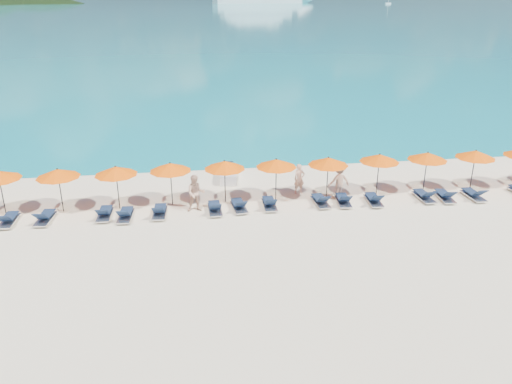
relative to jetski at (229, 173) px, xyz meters
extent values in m
plane|color=beige|center=(0.88, -8.19, -0.36)|extent=(1400.00, 1400.00, 0.00)
cube|color=#1FA9B2|center=(0.88, 651.81, -0.35)|extent=(1600.00, 1300.00, 0.01)
ellipsoid|color=black|center=(-149.12, 551.81, -35.36)|extent=(162.00, 126.00, 85.50)
cube|color=silver|center=(131.45, 558.75, 0.48)|extent=(6.33, 2.11, 1.69)
cube|color=silver|center=(206.05, 490.60, 0.40)|extent=(5.74, 1.91, 1.53)
cube|color=silver|center=(0.00, 0.03, -0.05)|extent=(1.16, 2.53, 0.56)
cube|color=black|center=(-0.02, -0.18, 0.36)|extent=(0.61, 1.07, 0.36)
cylinder|color=black|center=(0.06, 0.64, 0.51)|extent=(0.57, 0.12, 0.06)
imported|color=tan|center=(3.58, -2.71, 0.47)|extent=(0.66, 0.49, 1.65)
imported|color=tan|center=(-1.99, -4.31, 0.58)|extent=(0.94, 0.57, 1.88)
imported|color=tan|center=(5.51, -3.56, 0.57)|extent=(1.28, 0.74, 1.87)
cylinder|color=black|center=(-11.32, -3.34, 0.74)|extent=(0.05, 0.05, 2.20)
cylinder|color=black|center=(-8.56, -3.45, 0.74)|extent=(0.05, 0.05, 2.20)
cone|color=#FA5604|center=(-8.56, -3.45, 1.66)|extent=(2.10, 2.10, 0.42)
sphere|color=black|center=(-8.56, -3.45, 1.88)|extent=(0.08, 0.08, 0.08)
cylinder|color=black|center=(-5.82, -3.47, 0.74)|extent=(0.05, 0.05, 2.20)
cone|color=#FA5604|center=(-5.82, -3.47, 1.66)|extent=(2.10, 2.10, 0.42)
sphere|color=black|center=(-5.82, -3.47, 1.88)|extent=(0.08, 0.08, 0.08)
cylinder|color=black|center=(-3.19, -3.29, 0.74)|extent=(0.05, 0.05, 2.20)
cone|color=#FA5604|center=(-3.19, -3.29, 1.66)|extent=(2.10, 2.10, 0.42)
sphere|color=black|center=(-3.19, -3.29, 1.88)|extent=(0.08, 0.08, 0.08)
cylinder|color=black|center=(-0.47, -3.33, 0.74)|extent=(0.05, 0.05, 2.20)
cone|color=#FA5604|center=(-0.47, -3.33, 1.66)|extent=(2.10, 2.10, 0.42)
sphere|color=black|center=(-0.47, -3.33, 1.88)|extent=(0.08, 0.08, 0.08)
cylinder|color=black|center=(2.18, -3.41, 0.74)|extent=(0.05, 0.05, 2.20)
cone|color=#FA5604|center=(2.18, -3.41, 1.66)|extent=(2.10, 2.10, 0.42)
sphere|color=black|center=(2.18, -3.41, 1.88)|extent=(0.08, 0.08, 0.08)
cylinder|color=black|center=(4.90, -3.49, 0.74)|extent=(0.05, 0.05, 2.20)
cone|color=#FA5604|center=(4.90, -3.49, 1.66)|extent=(2.10, 2.10, 0.42)
sphere|color=black|center=(4.90, -3.49, 1.88)|extent=(0.08, 0.08, 0.08)
cylinder|color=black|center=(7.73, -3.33, 0.74)|extent=(0.05, 0.05, 2.20)
cone|color=#FA5604|center=(7.73, -3.33, 1.66)|extent=(2.10, 2.10, 0.42)
sphere|color=black|center=(7.73, -3.33, 1.88)|extent=(0.08, 0.08, 0.08)
cylinder|color=black|center=(10.39, -3.38, 0.74)|extent=(0.05, 0.05, 2.20)
cone|color=#FA5604|center=(10.39, -3.38, 1.66)|extent=(2.10, 2.10, 0.42)
sphere|color=black|center=(10.39, -3.38, 1.88)|extent=(0.08, 0.08, 0.08)
cylinder|color=black|center=(13.12, -3.40, 0.74)|extent=(0.05, 0.05, 2.20)
cone|color=#FA5604|center=(13.12, -3.40, 1.66)|extent=(2.10, 2.10, 0.42)
sphere|color=black|center=(13.12, -3.40, 1.88)|extent=(0.08, 0.08, 0.08)
cube|color=silver|center=(-10.78, -4.61, -0.22)|extent=(0.64, 1.71, 0.06)
cube|color=#152541|center=(-10.78, -4.36, -0.06)|extent=(0.56, 1.11, 0.04)
cube|color=#152541|center=(-10.78, -5.16, 0.19)|extent=(0.55, 0.54, 0.43)
cube|color=silver|center=(-9.14, -4.59, -0.22)|extent=(0.75, 1.74, 0.06)
cube|color=#152541|center=(-9.12, -4.35, -0.06)|extent=(0.64, 1.14, 0.04)
cube|color=#152541|center=(-9.18, -5.14, 0.19)|extent=(0.59, 0.58, 0.43)
cube|color=silver|center=(-6.40, -4.50, -0.22)|extent=(0.65, 1.71, 0.06)
cube|color=#152541|center=(-6.40, -4.25, -0.06)|extent=(0.57, 1.11, 0.04)
cube|color=#152541|center=(-6.41, -5.05, 0.19)|extent=(0.56, 0.55, 0.43)
cube|color=silver|center=(-5.40, -4.79, -0.22)|extent=(0.71, 1.73, 0.06)
cube|color=#152541|center=(-5.38, -4.54, -0.06)|extent=(0.61, 1.13, 0.04)
cube|color=#152541|center=(-5.42, -5.34, 0.19)|extent=(0.58, 0.56, 0.43)
cube|color=silver|center=(-3.79, -4.64, -0.22)|extent=(0.70, 1.73, 0.06)
cube|color=#152541|center=(-3.77, -4.39, -0.06)|extent=(0.60, 1.13, 0.04)
cube|color=#152541|center=(-3.81, -5.19, 0.19)|extent=(0.58, 0.56, 0.43)
cube|color=silver|center=(-1.09, -4.61, -0.22)|extent=(0.65, 1.71, 0.06)
cube|color=#152541|center=(-1.10, -4.36, -0.06)|extent=(0.57, 1.11, 0.04)
cube|color=#152541|center=(-1.08, -5.16, 0.19)|extent=(0.56, 0.55, 0.43)
cube|color=silver|center=(0.12, -4.45, -0.22)|extent=(0.78, 1.75, 0.06)
cube|color=#152541|center=(0.10, -4.20, -0.06)|extent=(0.65, 1.15, 0.04)
cube|color=#152541|center=(0.18, -5.00, 0.19)|extent=(0.60, 0.59, 0.43)
cube|color=silver|center=(1.68, -4.41, -0.22)|extent=(0.66, 1.72, 0.06)
cube|color=#152541|center=(1.69, -4.16, -0.06)|extent=(0.58, 1.11, 0.04)
cube|color=#152541|center=(1.66, -4.96, 0.19)|extent=(0.56, 0.55, 0.43)
cube|color=silver|center=(4.34, -4.41, -0.22)|extent=(0.70, 1.73, 0.06)
cube|color=#152541|center=(4.33, -4.16, -0.06)|extent=(0.60, 1.13, 0.04)
cube|color=#152541|center=(4.37, -4.95, 0.19)|extent=(0.58, 0.56, 0.43)
cube|color=silver|center=(5.51, -4.48, -0.22)|extent=(0.79, 1.75, 0.06)
cube|color=#152541|center=(5.54, -4.23, -0.06)|extent=(0.66, 1.15, 0.04)
cube|color=#152541|center=(5.46, -5.03, 0.19)|extent=(0.60, 0.59, 0.43)
cube|color=silver|center=(7.09, -4.63, -0.22)|extent=(0.73, 1.74, 0.06)
cube|color=#152541|center=(7.11, -4.38, -0.06)|extent=(0.62, 1.14, 0.04)
cube|color=#152541|center=(7.05, -5.18, 0.19)|extent=(0.59, 0.57, 0.43)
cube|color=silver|center=(9.89, -4.52, -0.22)|extent=(0.64, 1.71, 0.06)
cube|color=#152541|center=(9.89, -4.27, -0.06)|extent=(0.57, 1.11, 0.04)
cube|color=#152541|center=(9.90, -5.07, 0.19)|extent=(0.56, 0.54, 0.43)
cube|color=silver|center=(10.97, -4.68, -0.22)|extent=(0.78, 1.75, 0.06)
cube|color=#152541|center=(10.99, -4.43, -0.06)|extent=(0.65, 1.15, 0.04)
cube|color=#152541|center=(10.91, -5.22, 0.19)|extent=(0.60, 0.59, 0.43)
cube|color=silver|center=(12.56, -4.70, -0.22)|extent=(0.67, 1.72, 0.06)
cube|color=#152541|center=(12.55, -4.45, -0.06)|extent=(0.58, 1.11, 0.04)
cube|color=#152541|center=(12.58, -5.25, 0.19)|extent=(0.56, 0.55, 0.43)
camera|label=1|loc=(-2.20, -27.27, 9.73)|focal=35.00mm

